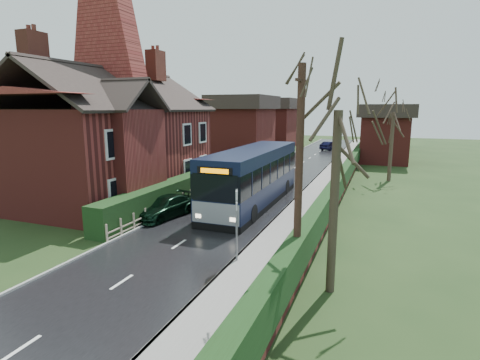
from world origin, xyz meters
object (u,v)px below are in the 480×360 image
at_px(bus, 253,177).
at_px(car_green, 165,207).
at_px(car_silver, 219,189).
at_px(brick_house, 115,134).
at_px(bus_stop_sign, 237,215).
at_px(telegraph_pole, 299,179).

bearing_deg(bus, car_green, -129.91).
xyz_separation_m(bus, car_silver, (-2.57, 0.46, -1.08)).
height_order(brick_house, bus_stop_sign, brick_house).
bearing_deg(car_green, brick_house, 161.73).
distance_m(bus_stop_sign, telegraph_pole, 3.31).
xyz_separation_m(brick_house, bus, (9.53, 1.23, -2.60)).
relative_size(brick_house, bus, 1.24).
bearing_deg(brick_house, bus, 7.34).
bearing_deg(bus_stop_sign, brick_house, 126.53).
bearing_deg(bus, telegraph_pole, -63.65).
height_order(car_green, bus_stop_sign, bus_stop_sign).
distance_m(bus, telegraph_pole, 11.38).
height_order(brick_house, car_silver, brick_house).
distance_m(bus, car_silver, 2.83).
height_order(bus_stop_sign, telegraph_pole, telegraph_pole).
distance_m(car_silver, bus_stop_sign, 10.77).
relative_size(brick_house, car_silver, 3.60).
relative_size(brick_house, car_green, 3.55).
distance_m(brick_house, bus, 9.96).
distance_m(bus, bus_stop_sign, 9.32).
bearing_deg(car_green, car_silver, 87.70).
height_order(brick_house, car_green, brick_house).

